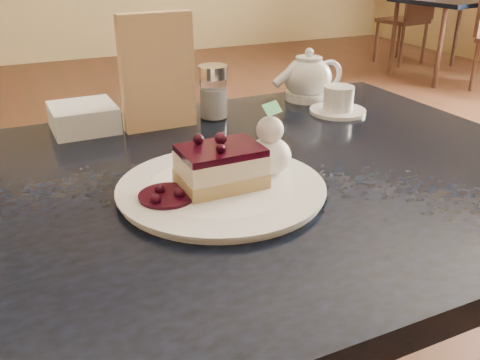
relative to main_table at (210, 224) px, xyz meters
name	(u,v)px	position (x,y,z in m)	size (l,w,h in m)	color
main_table	(210,224)	(0.00, 0.00, 0.00)	(1.28, 0.86, 0.79)	black
dessert_plate	(221,189)	(0.00, -0.05, 0.09)	(0.31, 0.31, 0.01)	white
cheesecake_slice	(221,167)	(0.00, -0.05, 0.13)	(0.13, 0.09, 0.06)	tan
whipped_cream	(269,156)	(0.09, -0.04, 0.12)	(0.07, 0.07, 0.06)	white
berry_sauce	(167,196)	(-0.09, -0.06, 0.10)	(0.08, 0.08, 0.01)	black
tea_set	(313,83)	(0.39, 0.32, 0.13)	(0.18, 0.24, 0.11)	white
menu_card	(157,72)	(0.01, 0.29, 0.20)	(0.15, 0.03, 0.23)	#FFD9A4
sugar_shaker	(213,92)	(0.13, 0.30, 0.14)	(0.06, 0.06, 0.12)	white
napkin_stack	(83,118)	(-0.14, 0.34, 0.11)	(0.13, 0.13, 0.05)	white
bg_table_far_right	(444,69)	(3.40, 2.88, -0.64)	(1.00, 1.64, 1.09)	black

